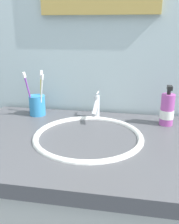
# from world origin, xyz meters

# --- Properties ---
(tiled_wall_back) EXTENTS (2.20, 0.04, 2.40)m
(tiled_wall_back) POSITION_xyz_m (0.00, 0.36, 1.20)
(tiled_wall_back) COLOR silver
(tiled_wall_back) RESTS_ON ground
(sink_basin) EXTENTS (0.42, 0.42, 0.13)m
(sink_basin) POSITION_xyz_m (0.01, 0.02, 0.81)
(sink_basin) COLOR white
(sink_basin) RESTS_ON vanity_counter
(faucet) EXTENTS (0.02, 0.14, 0.12)m
(faucet) POSITION_xyz_m (0.01, 0.22, 0.92)
(faucet) COLOR silver
(faucet) RESTS_ON sink_basin
(toothbrush_cup) EXTENTS (0.07, 0.07, 0.09)m
(toothbrush_cup) POSITION_xyz_m (-0.27, 0.23, 0.91)
(toothbrush_cup) COLOR #338CCC
(toothbrush_cup) RESTS_ON vanity_counter
(toothbrush_white) EXTENTS (0.04, 0.03, 0.20)m
(toothbrush_white) POSITION_xyz_m (-0.24, 0.20, 0.97)
(toothbrush_white) COLOR white
(toothbrush_white) RESTS_ON toothbrush_cup
(toothbrush_purple) EXTENTS (0.03, 0.06, 0.21)m
(toothbrush_purple) POSITION_xyz_m (-0.30, 0.19, 0.98)
(toothbrush_purple) COLOR purple
(toothbrush_purple) RESTS_ON toothbrush_cup
(toothbrush_yellow) EXTENTS (0.02, 0.02, 0.20)m
(toothbrush_yellow) POSITION_xyz_m (-0.26, 0.25, 0.98)
(toothbrush_yellow) COLOR yellow
(toothbrush_yellow) RESTS_ON toothbrush_cup
(soap_dispenser) EXTENTS (0.06, 0.06, 0.17)m
(soap_dispenser) POSITION_xyz_m (0.31, 0.21, 0.92)
(soap_dispenser) COLOR #B24CA5
(soap_dispenser) RESTS_ON vanity_counter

